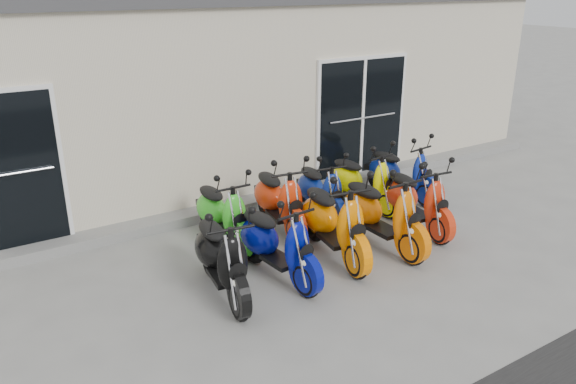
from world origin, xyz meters
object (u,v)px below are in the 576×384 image
(scooter_front_red, at_px, (417,191))
(scooter_back_blue, at_px, (321,184))
(scooter_front_orange_b, at_px, (382,204))
(scooter_back_extra, at_px, (402,165))
(scooter_back_green, at_px, (222,205))
(scooter_back_yellow, at_px, (363,174))
(scooter_front_orange_a, at_px, (334,212))
(scooter_back_red, at_px, (279,191))
(scooter_front_blue, at_px, (277,233))
(scooter_front_black, at_px, (221,247))

(scooter_front_red, height_order, scooter_back_blue, scooter_front_red)
(scooter_front_orange_b, relative_size, scooter_back_extra, 1.11)
(scooter_back_green, xyz_separation_m, scooter_back_blue, (1.73, 0.03, -0.02))
(scooter_back_green, distance_m, scooter_back_yellow, 2.57)
(scooter_front_orange_a, bearing_deg, scooter_back_red, 107.68)
(scooter_back_blue, bearing_deg, scooter_front_blue, -132.15)
(scooter_back_green, height_order, scooter_back_blue, scooter_back_green)
(scooter_front_blue, distance_m, scooter_back_extra, 3.51)
(scooter_back_green, bearing_deg, scooter_front_orange_b, -34.18)
(scooter_back_red, bearing_deg, scooter_back_extra, 9.62)
(scooter_front_black, bearing_deg, scooter_front_blue, 7.87)
(scooter_front_red, xyz_separation_m, scooter_back_extra, (0.72, 1.11, -0.02))
(scooter_front_red, xyz_separation_m, scooter_back_green, (-2.70, 1.10, -0.01))
(scooter_front_red, relative_size, scooter_back_extra, 1.03)
(scooter_back_yellow, bearing_deg, scooter_front_red, -91.02)
(scooter_back_blue, distance_m, scooter_back_yellow, 0.84)
(scooter_back_red, relative_size, scooter_back_blue, 1.10)
(scooter_front_red, xyz_separation_m, scooter_back_red, (-1.79, 1.05, 0.02))
(scooter_front_black, height_order, scooter_front_orange_a, scooter_front_orange_a)
(scooter_front_orange_b, height_order, scooter_back_yellow, scooter_front_orange_b)
(scooter_front_orange_b, height_order, scooter_back_blue, scooter_front_orange_b)
(scooter_front_orange_b, xyz_separation_m, scooter_back_extra, (1.57, 1.29, -0.07))
(scooter_back_red, distance_m, scooter_back_extra, 2.51)
(scooter_front_red, bearing_deg, scooter_front_blue, -169.44)
(scooter_front_orange_b, xyz_separation_m, scooter_back_green, (-1.85, 1.28, -0.06))
(scooter_back_red, bearing_deg, scooter_back_blue, 13.68)
(scooter_front_orange_b, distance_m, scooter_back_red, 1.55)
(scooter_back_extra, bearing_deg, scooter_front_blue, -166.57)
(scooter_front_orange_b, height_order, scooter_front_red, scooter_front_orange_b)
(scooter_front_orange_a, height_order, scooter_back_green, scooter_front_orange_a)
(scooter_front_black, height_order, scooter_back_red, scooter_back_red)
(scooter_front_red, relative_size, scooter_back_green, 1.02)
(scooter_front_red, bearing_deg, scooter_back_yellow, 103.68)
(scooter_front_black, bearing_deg, scooter_back_blue, 36.61)
(scooter_back_red, height_order, scooter_back_blue, scooter_back_red)
(scooter_front_red, distance_m, scooter_back_red, 2.07)
(scooter_back_yellow, bearing_deg, scooter_back_blue, 170.97)
(scooter_front_red, relative_size, scooter_back_blue, 1.06)
(scooter_back_extra, bearing_deg, scooter_back_blue, 171.68)
(scooter_back_blue, height_order, scooter_back_yellow, scooter_back_yellow)
(scooter_back_green, bearing_deg, scooter_back_extra, 0.72)
(scooter_front_black, height_order, scooter_front_orange_b, scooter_front_orange_b)
(scooter_back_green, xyz_separation_m, scooter_back_extra, (3.42, 0.01, -0.00))
(scooter_back_red, distance_m, scooter_back_blue, 0.82)
(scooter_front_blue, bearing_deg, scooter_front_black, 174.31)
(scooter_front_orange_a, relative_size, scooter_front_orange_b, 1.01)
(scooter_front_red, xyz_separation_m, scooter_back_blue, (-0.97, 1.13, -0.03))
(scooter_back_red, height_order, scooter_back_yellow, scooter_back_red)
(scooter_back_red, bearing_deg, scooter_front_black, -133.53)
(scooter_front_black, bearing_deg, scooter_back_red, 46.16)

